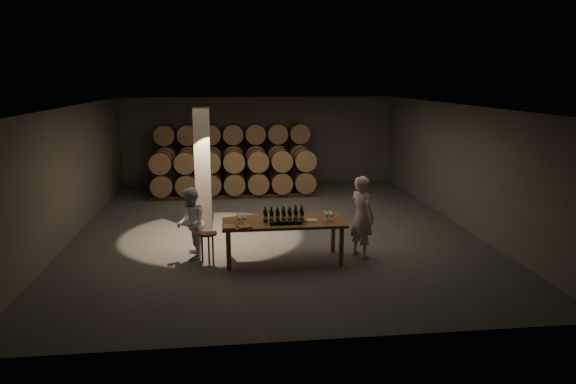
{
  "coord_description": "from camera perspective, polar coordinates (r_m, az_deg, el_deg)",
  "views": [
    {
      "loc": [
        -1.13,
        -13.0,
        3.89
      ],
      "look_at": [
        0.32,
        -0.62,
        1.1
      ],
      "focal_mm": 32.0,
      "sensor_mm": 36.0,
      "label": 1
    }
  ],
  "objects": [
    {
      "name": "lying_bottles",
      "position": [
        10.67,
        -0.17,
        -3.43
      ],
      "size": [
        0.78,
        0.08,
        0.08
      ],
      "color": "black",
      "rests_on": "tasting_table"
    },
    {
      "name": "person_man",
      "position": [
        11.36,
        8.17,
        -2.72
      ],
      "size": [
        0.71,
        0.79,
        1.82
      ],
      "primitive_type": "imported",
      "rotation": [
        0.0,
        0.0,
        2.1
      ],
      "color": "#F7D6D9",
      "rests_on": "ground"
    },
    {
      "name": "pen",
      "position": [
        10.55,
        -4.32,
        -3.87
      ],
      "size": [
        0.13,
        0.05,
        0.01
      ],
      "primitive_type": "cylinder",
      "rotation": [
        0.0,
        1.57,
        0.29
      ],
      "color": "black",
      "rests_on": "tasting_table"
    },
    {
      "name": "glass_cluster_left",
      "position": [
        10.84,
        -5.17,
        -2.77
      ],
      "size": [
        0.19,
        0.41,
        0.17
      ],
      "color": "silver",
      "rests_on": "tasting_table"
    },
    {
      "name": "stool",
      "position": [
        11.13,
        -8.92,
        -5.06
      ],
      "size": [
        0.4,
        0.4,
        0.66
      ],
      "rotation": [
        0.0,
        0.0,
        0.18
      ],
      "color": "#55311D",
      "rests_on": "ground"
    },
    {
      "name": "person_woman",
      "position": [
        11.36,
        -10.76,
        -3.45
      ],
      "size": [
        0.63,
        0.79,
        1.58
      ],
      "primitive_type": "imported",
      "rotation": [
        0.0,
        0.0,
        -1.53
      ],
      "color": "white",
      "rests_on": "ground"
    },
    {
      "name": "glass_cluster_right",
      "position": [
        11.03,
        4.52,
        -2.47
      ],
      "size": [
        0.2,
        0.31,
        0.18
      ],
      "color": "silver",
      "rests_on": "tasting_table"
    },
    {
      "name": "notebook_corner",
      "position": [
        10.56,
        -6.52,
        -3.86
      ],
      "size": [
        0.25,
        0.32,
        0.03
      ],
      "primitive_type": "cube",
      "rotation": [
        0.0,
        0.0,
        -0.03
      ],
      "color": "olive",
      "rests_on": "tasting_table"
    },
    {
      "name": "tasting_table",
      "position": [
        11.01,
        -0.51,
        -3.71
      ],
      "size": [
        2.6,
        1.1,
        0.9
      ],
      "color": "brown",
      "rests_on": "ground"
    },
    {
      "name": "barrel_stack_back",
      "position": [
        18.4,
        -6.08,
        4.12
      ],
      "size": [
        5.48,
        0.95,
        2.31
      ],
      "color": "#55311D",
      "rests_on": "ground"
    },
    {
      "name": "notebook_near",
      "position": [
        10.52,
        -4.81,
        -3.87
      ],
      "size": [
        0.32,
        0.29,
        0.03
      ],
      "primitive_type": "cube",
      "rotation": [
        0.0,
        0.0,
        0.32
      ],
      "color": "olive",
      "rests_on": "tasting_table"
    },
    {
      "name": "room",
      "position": [
        13.42,
        -9.44,
        2.61
      ],
      "size": [
        12.0,
        12.0,
        12.0
      ],
      "color": "#54514F",
      "rests_on": "ground"
    },
    {
      "name": "barrel_stack_front",
      "position": [
        17.08,
        -5.99,
        2.2
      ],
      "size": [
        5.48,
        0.95,
        1.57
      ],
      "color": "#55311D",
      "rests_on": "ground"
    },
    {
      "name": "plate",
      "position": [
        11.0,
        2.67,
        -3.14
      ],
      "size": [
        0.25,
        0.25,
        0.01
      ],
      "primitive_type": "cylinder",
      "color": "silver",
      "rests_on": "tasting_table"
    },
    {
      "name": "bottle_cluster",
      "position": [
        10.93,
        -0.49,
        -2.62
      ],
      "size": [
        0.86,
        0.23,
        0.33
      ],
      "color": "black",
      "rests_on": "tasting_table"
    }
  ]
}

